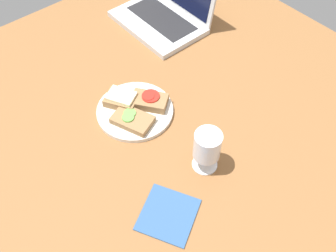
{
  "coord_description": "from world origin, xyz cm",
  "views": [
    {
      "loc": [
        53.88,
        -45.52,
        86.84
      ],
      "look_at": [
        6.76,
        -5.43,
        8.0
      ],
      "focal_mm": 40.0,
      "sensor_mm": 36.0,
      "label": 1
    }
  ],
  "objects_px": {
    "plate": "(135,111)",
    "wine_glass": "(207,147)",
    "napkin": "(168,215)",
    "sandwich_with_cheese": "(122,99)",
    "sandwich_with_cucumber": "(132,120)",
    "laptop": "(165,12)",
    "sandwich_with_tomato": "(149,101)"
  },
  "relations": [
    {
      "from": "sandwich_with_cheese",
      "to": "sandwich_with_cucumber",
      "type": "bearing_deg",
      "value": -14.49
    },
    {
      "from": "plate",
      "to": "wine_glass",
      "type": "distance_m",
      "value": 0.27
    },
    {
      "from": "sandwich_with_cucumber",
      "to": "napkin",
      "type": "relative_size",
      "value": 1.0
    },
    {
      "from": "plate",
      "to": "napkin",
      "type": "xyz_separation_m",
      "value": [
        0.31,
        -0.14,
        -0.0
      ]
    },
    {
      "from": "napkin",
      "to": "laptop",
      "type": "bearing_deg",
      "value": 140.49
    },
    {
      "from": "wine_glass",
      "to": "laptop",
      "type": "distance_m",
      "value": 0.63
    },
    {
      "from": "sandwich_with_cucumber",
      "to": "plate",
      "type": "bearing_deg",
      "value": 134.99
    },
    {
      "from": "sandwich_with_tomato",
      "to": "wine_glass",
      "type": "relative_size",
      "value": 0.95
    },
    {
      "from": "wine_glass",
      "to": "napkin",
      "type": "xyz_separation_m",
      "value": [
        0.05,
        -0.17,
        -0.08
      ]
    },
    {
      "from": "wine_glass",
      "to": "napkin",
      "type": "relative_size",
      "value": 0.98
    },
    {
      "from": "sandwich_with_cheese",
      "to": "sandwich_with_cucumber",
      "type": "relative_size",
      "value": 0.88
    },
    {
      "from": "sandwich_with_cucumber",
      "to": "wine_glass",
      "type": "xyz_separation_m",
      "value": [
        0.23,
        0.06,
        0.06
      ]
    },
    {
      "from": "plate",
      "to": "sandwich_with_tomato",
      "type": "distance_m",
      "value": 0.05
    },
    {
      "from": "sandwich_with_cheese",
      "to": "wine_glass",
      "type": "xyz_separation_m",
      "value": [
        0.31,
        0.04,
        0.05
      ]
    },
    {
      "from": "sandwich_with_tomato",
      "to": "laptop",
      "type": "relative_size",
      "value": 0.38
    },
    {
      "from": "wine_glass",
      "to": "sandwich_with_tomato",
      "type": "bearing_deg",
      "value": 176.25
    },
    {
      "from": "wine_glass",
      "to": "laptop",
      "type": "height_order",
      "value": "laptop"
    },
    {
      "from": "sandwich_with_cheese",
      "to": "sandwich_with_cucumber",
      "type": "distance_m",
      "value": 0.08
    },
    {
      "from": "plate",
      "to": "napkin",
      "type": "height_order",
      "value": "plate"
    },
    {
      "from": "sandwich_with_cheese",
      "to": "napkin",
      "type": "xyz_separation_m",
      "value": [
        0.35,
        -0.12,
        -0.03
      ]
    },
    {
      "from": "sandwich_with_cucumber",
      "to": "laptop",
      "type": "height_order",
      "value": "laptop"
    },
    {
      "from": "plate",
      "to": "napkin",
      "type": "distance_m",
      "value": 0.34
    },
    {
      "from": "sandwich_with_cucumber",
      "to": "sandwich_with_cheese",
      "type": "bearing_deg",
      "value": 165.51
    },
    {
      "from": "plate",
      "to": "wine_glass",
      "type": "relative_size",
      "value": 1.75
    },
    {
      "from": "sandwich_with_cheese",
      "to": "laptop",
      "type": "height_order",
      "value": "laptop"
    },
    {
      "from": "sandwich_with_cucumber",
      "to": "laptop",
      "type": "relative_size",
      "value": 0.41
    },
    {
      "from": "sandwich_with_cheese",
      "to": "napkin",
      "type": "distance_m",
      "value": 0.38
    },
    {
      "from": "wine_glass",
      "to": "napkin",
      "type": "distance_m",
      "value": 0.19
    },
    {
      "from": "plate",
      "to": "napkin",
      "type": "bearing_deg",
      "value": -23.72
    },
    {
      "from": "sandwich_with_tomato",
      "to": "wine_glass",
      "type": "height_order",
      "value": "wine_glass"
    },
    {
      "from": "wine_glass",
      "to": "napkin",
      "type": "bearing_deg",
      "value": -74.54
    },
    {
      "from": "sandwich_with_tomato",
      "to": "napkin",
      "type": "xyz_separation_m",
      "value": [
        0.3,
        -0.18,
        -0.03
      ]
    }
  ]
}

